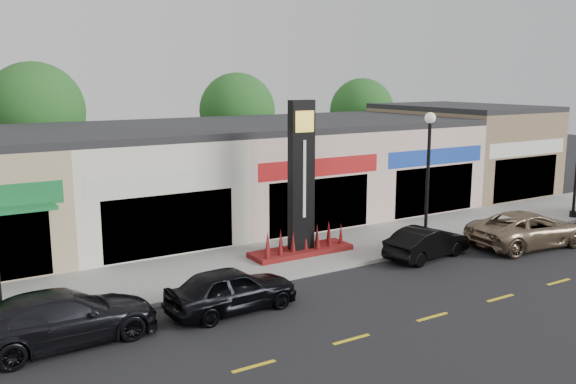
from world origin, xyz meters
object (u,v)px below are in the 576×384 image
Objects in this scene: car_dark_sedan at (62,318)px; car_gold_suv at (528,229)px; car_black_sedan at (232,289)px; car_black_conv at (427,243)px; lamp_east_near at (428,166)px; pylon_sign at (301,201)px.

car_dark_sedan is 0.95× the size of car_gold_suv.
car_black_sedan is 1.07× the size of car_black_conv.
car_dark_sedan is at bearing 83.89° from car_black_sedan.
car_dark_sedan is at bearing -173.37° from lamp_east_near.
pylon_sign reaches higher than car_dark_sedan.
lamp_east_near is 5.20m from car_gold_suv.
car_black_sedan is at bearing -96.13° from car_dark_sedan.
lamp_east_near is 1.44× the size of car_black_conv.
lamp_east_near reaches higher than car_gold_suv.
pylon_sign is at bearing 48.44° from car_black_conv.
lamp_east_near is at bearing -81.55° from car_black_sedan.
car_black_conv is 0.72× the size of car_gold_suv.
pylon_sign is 1.58× the size of car_black_conv.
lamp_east_near is 5.42m from pylon_sign.
car_black_sedan is (-9.85, -1.98, -2.78)m from lamp_east_near.
car_black_conv is (13.81, 0.70, -0.10)m from car_dark_sedan.
lamp_east_near is 3.15m from car_black_conv.
car_dark_sedan is at bearing 84.70° from car_black_conv.
pylon_sign reaches higher than car_black_sedan.
car_black_sedan is at bearing 95.90° from car_gold_suv.
pylon_sign is at bearing -55.77° from car_black_sedan.
lamp_east_near is at bearing -86.30° from car_dark_sedan.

